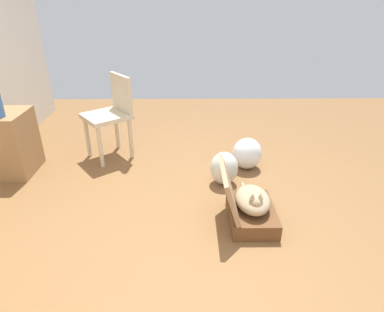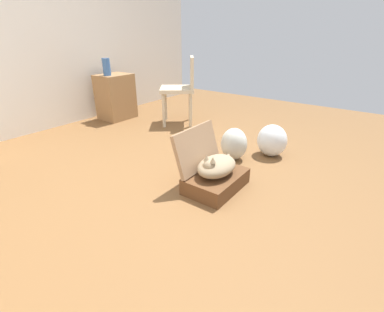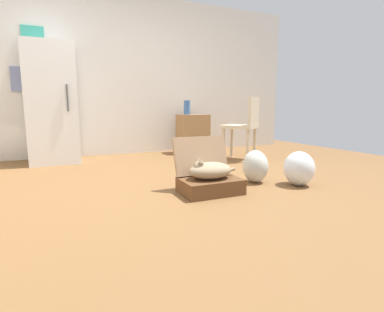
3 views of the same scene
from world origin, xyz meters
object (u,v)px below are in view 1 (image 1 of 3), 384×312
Objects in this scene: suitcase_base at (251,214)px; side_table at (12,143)px; plastic_bag_clear at (247,153)px; plastic_bag_white at (224,168)px; chair at (112,112)px; cat at (253,200)px.

suitcase_base is 2.53m from side_table.
plastic_bag_clear is at bearing -6.58° from suitcase_base.
plastic_bag_clear is at bearing -40.86° from plastic_bag_white.
plastic_bag_white is at bearing -96.99° from side_table.
suitcase_base is at bearing 9.26° from chair.
suitcase_base is at bearing -3.56° from cat.
suitcase_base is at bearing -164.43° from plastic_bag_white.
cat is at bearing 173.44° from plastic_bag_clear.
chair is (1.28, 1.38, 0.46)m from suitcase_base.
cat reaches higher than suitcase_base.
chair reaches higher than cat.
plastic_bag_white is at bearing 15.36° from cat.
suitcase_base is 1.59× the size of plastic_bag_white.
plastic_bag_clear is 0.52× the size of side_table.
plastic_bag_white is 0.98× the size of plastic_bag_clear.
side_table reaches higher than plastic_bag_clear.
cat is 0.65m from plastic_bag_white.
cat and plastic_bag_clear have the same top height.
chair is (1.29, 1.38, 0.31)m from cat.
side_table is 1.07m from chair.
suitcase_base is at bearing -110.60° from side_table.
side_table is (0.89, 2.36, 0.11)m from cat.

